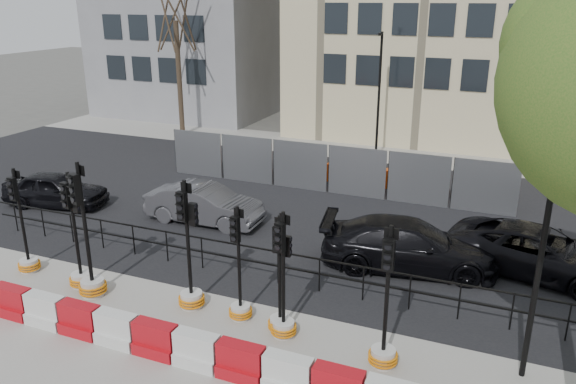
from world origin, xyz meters
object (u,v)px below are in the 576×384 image
at_px(lamp_post_near, 545,235).
at_px(traffic_signal_d, 190,279).
at_px(car_c, 409,245).
at_px(traffic_signal_a, 27,251).
at_px(traffic_signal_h, 384,338).
at_px(car_a, 56,189).

distance_m(lamp_post_near, traffic_signal_d, 8.21).
height_order(lamp_post_near, car_c, lamp_post_near).
xyz_separation_m(traffic_signal_a, car_c, (10.06, 4.39, 0.09)).
bearing_deg(car_c, traffic_signal_h, 174.87).
bearing_deg(traffic_signal_a, lamp_post_near, 3.14).
bearing_deg(traffic_signal_a, car_a, 127.41).
height_order(lamp_post_near, traffic_signal_h, lamp_post_near).
xyz_separation_m(lamp_post_near, car_c, (-3.19, 4.06, -2.49)).
bearing_deg(traffic_signal_d, traffic_signal_a, -172.45).
relative_size(traffic_signal_a, traffic_signal_d, 0.91).
bearing_deg(traffic_signal_a, traffic_signal_h, -0.56).
relative_size(lamp_post_near, car_c, 1.13).
distance_m(traffic_signal_d, car_a, 9.70).
bearing_deg(car_a, lamp_post_near, -115.97).
height_order(traffic_signal_d, car_c, traffic_signal_d).
distance_m(lamp_post_near, traffic_signal_a, 13.50).
xyz_separation_m(traffic_signal_d, car_a, (-8.63, 4.42, -0.16)).
height_order(lamp_post_near, traffic_signal_d, lamp_post_near).
height_order(car_a, car_c, car_c).
bearing_deg(traffic_signal_d, car_c, 49.51).
bearing_deg(car_a, car_c, -102.24).
distance_m(traffic_signal_d, traffic_signal_h, 5.09).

